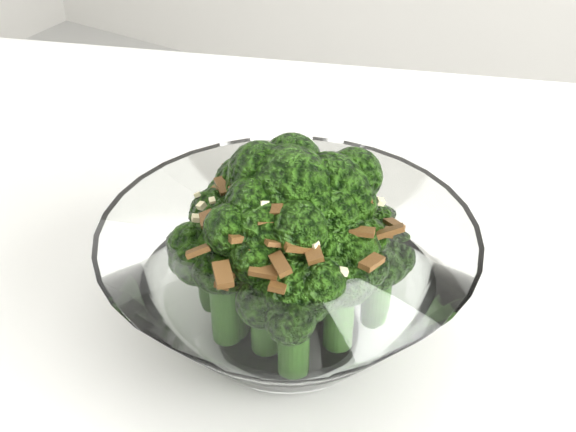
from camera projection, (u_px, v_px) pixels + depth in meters
The scene contains 1 object.
broccoli_dish at pixel (286, 269), 0.48m from camera, with size 0.22×0.22×0.14m.
Camera 1 is at (0.43, -0.25, 1.10)m, focal length 50.00 mm.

